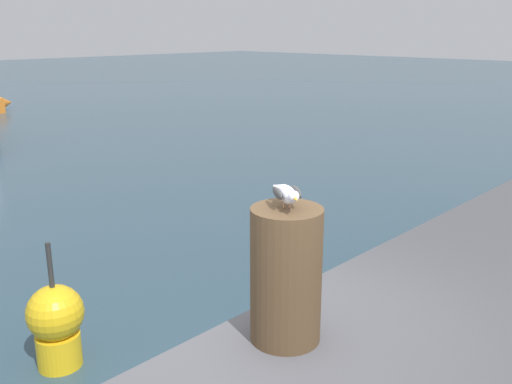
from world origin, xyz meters
TOP-DOWN VIEW (x-y plane):
  - mooring_post at (0.16, -0.42)m, footprint 0.43×0.43m
  - seagull at (0.15, -0.42)m, footprint 0.26×0.35m
  - channel_buoy at (0.03, 2.45)m, footprint 0.56×0.56m

SIDE VIEW (x-z plane):
  - channel_buoy at x=0.03m, z-range -0.19..1.14m
  - mooring_post at x=0.16m, z-range 1.42..2.27m
  - seagull at x=0.15m, z-range 2.29..2.44m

